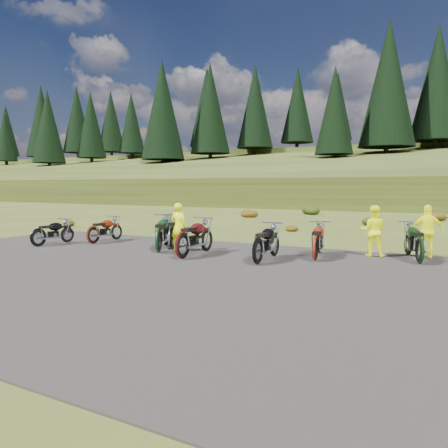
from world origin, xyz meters
The scene contains 41 objects.
ground centered at (0.00, 0.00, 0.00)m, with size 300.00×300.00×0.00m, color #414918.
gravel_pad centered at (0.00, -2.00, 0.00)m, with size 20.00×12.00×0.04m, color black.
hill_slope centered at (0.00, 50.00, 0.00)m, with size 300.00×46.00×3.00m, color #2E3812, non-canonical shape.
hill_plateau centered at (0.00, 110.00, 0.00)m, with size 300.00×90.00×9.17m, color #2E3812.
conifer_4 centered at (-111.00, 72.00, 18.46)m, with size 6.60×6.60×17.00m.
conifer_5 centered at (-105.00, 78.00, 18.16)m, with size 6.16×6.16×16.00m.
conifer_7 centered at (-93.00, 59.00, 14.36)m, with size 5.28×5.28×14.00m.
conifer_8 centered at (-87.00, 65.00, 18.57)m, with size 7.92×7.92×20.00m.
conifer_9 centered at (-81.00, 71.00, 19.26)m, with size 7.48×7.48×19.00m.
conifer_10 centered at (-75.00, 77.00, 19.16)m, with size 7.04×7.04×18.00m.
conifer_11 centered at (-69.00, 52.00, 14.47)m, with size 6.60×6.60×17.00m.
conifer_12 centered at (-63.00, 58.00, 15.17)m, with size 6.16×6.16×16.00m.
conifer_13 centered at (-57.00, 64.00, 15.86)m, with size 5.72×5.72×15.00m.
conifer_14 centered at (-51.00, 70.00, 16.55)m, with size 5.28×5.28×14.00m.
conifer_15 centered at (-45.00, 76.00, 20.16)m, with size 7.92×7.92×20.00m.
conifer_16 centered at (-39.00, 51.00, 15.28)m, with size 7.48×7.48×19.00m.
conifer_17 centered at (-33.00, 57.00, 15.97)m, with size 7.04×7.04×18.00m.
conifer_18 centered at (-27.00, 63.00, 16.66)m, with size 6.60×6.60×17.00m.
conifer_19 centered at (-21.00, 69.00, 17.36)m, with size 6.16×6.16×16.00m.
conifer_20 centered at (-15.00, 75.00, 17.65)m, with size 5.72×5.72×15.00m.
conifer_21 centered at (-9.00, 50.00, 12.56)m, with size 5.28×5.28×14.00m.
conifer_22 centered at (-3.00, 56.00, 16.77)m, with size 7.92×7.92×20.00m.
conifer_23 centered at (3.00, 62.00, 17.47)m, with size 7.48×7.48×19.00m.
shrub_0 centered at (-12.00, 6.00, 0.23)m, with size 0.77×0.77×0.45m, color #5C310B.
shrub_1 centered at (-9.10, 11.30, 0.31)m, with size 1.03×1.03×0.61m, color black.
shrub_2 centered at (-6.20, 16.60, 0.38)m, with size 1.30×1.30×0.77m, color #5C310B.
shrub_3 centered at (-3.30, 21.90, 0.46)m, with size 1.56×1.56×0.92m, color black.
shrub_4 centered at (-0.40, 9.20, 0.23)m, with size 0.77×0.77×0.45m, color #5C310B.
shrub_5 centered at (2.50, 14.50, 0.31)m, with size 1.03×1.03×0.61m, color black.
shrub_6 centered at (5.40, 19.80, 0.38)m, with size 1.30×1.30×0.77m, color #5C310B.
motorcycle_0 centered at (-6.44, -0.47, 0.00)m, with size 1.86×0.62×0.97m, color black, non-canonical shape.
motorcycle_1 centered at (-5.24, 1.03, 0.00)m, with size 1.94×0.65×1.01m, color maroon, non-canonical shape.
motorcycle_2 centered at (-1.74, 0.46, 0.00)m, with size 2.31×0.77×1.21m, color black, non-canonical shape.
motorcycle_3 centered at (-2.10, 1.61, 0.00)m, with size 2.18×0.73×1.14m, color silver, non-canonical shape.
motorcycle_4 centered at (-0.35, -0.18, 0.00)m, with size 2.30×0.77×1.20m, color #4C0C0C, non-canonical shape.
motorcycle_5 centered at (2.00, 0.06, 0.00)m, with size 2.13×0.71×1.12m, color black, non-canonical shape.
motorcycle_6 centered at (3.25, 1.38, 0.00)m, with size 2.11×0.70×1.10m, color #971E0B, non-canonical shape.
motorcycle_7 centered at (5.97, 2.30, 0.00)m, with size 2.19×0.73×1.15m, color black, non-canonical shape.
person_middle centered at (-1.42, 1.16, 0.81)m, with size 0.59×0.39×1.62m, color #F8FB0D.
person_right_a centered at (4.57, 3.04, 0.79)m, with size 0.77×0.60×1.59m, color #F8FB0D.
person_right_b centered at (6.07, 3.58, 0.81)m, with size 0.95×0.39×1.61m, color #F8FB0D.
Camera 1 is at (6.96, -10.97, 2.21)m, focal length 35.00 mm.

